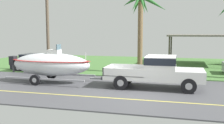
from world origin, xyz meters
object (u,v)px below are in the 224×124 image
Objects in this scene: pickup_truck_towing at (160,70)px; carport_awning at (204,36)px; utility_pole at (47,17)px; boat_on_trailer at (51,64)px; parked_sedan_far at (41,63)px; palm_tree_near_left at (141,14)px.

pickup_truck_towing is 0.88× the size of carport_awning.
pickup_truck_towing is 10.36m from utility_pole.
carport_awning is 0.79× the size of utility_pole.
boat_on_trailer is at bearing -131.75° from carport_awning.
boat_on_trailer reaches higher than parked_sedan_far.
boat_on_trailer is at bearing -136.11° from palm_tree_near_left.
utility_pole is (-12.12, -7.11, 1.53)m from carport_awning.
boat_on_trailer reaches higher than pickup_truck_towing.
pickup_truck_towing is 11.61m from carport_awning.
utility_pole is (-9.01, 3.95, 3.24)m from pickup_truck_towing.
parked_sedan_far is at bearing -174.51° from palm_tree_near_left.
boat_on_trailer is 14.90m from carport_awning.
palm_tree_near_left is 7.27m from utility_pole.
utility_pole is at bearing 119.67° from boat_on_trailer.
parked_sedan_far is 8.87m from palm_tree_near_left.
palm_tree_near_left reaches higher than parked_sedan_far.
palm_tree_near_left reaches higher than boat_on_trailer.
pickup_truck_towing reaches higher than parked_sedan_far.
parked_sedan_far is (-3.00, 4.01, -0.49)m from boat_on_trailer.
carport_awning is (3.10, 11.06, 1.71)m from pickup_truck_towing.
pickup_truck_towing is 10.56m from parked_sedan_far.
pickup_truck_towing is 6.17m from palm_tree_near_left.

